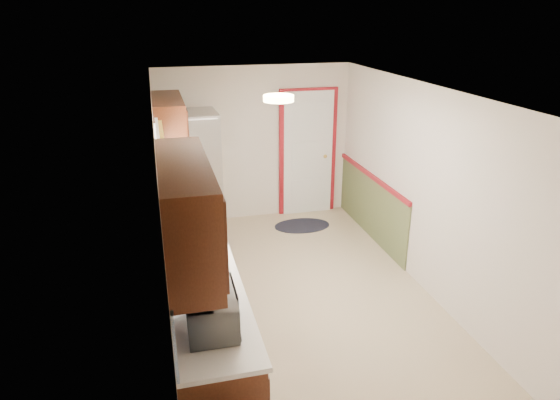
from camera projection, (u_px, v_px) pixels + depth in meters
room_shell at (301, 200)px, 5.50m from camera, size 3.20×5.20×2.52m
kitchen_run at (192, 256)px, 5.09m from camera, size 0.63×4.00×2.20m
back_wall_trim at (321, 164)px, 7.84m from camera, size 1.12×2.30×2.08m
ceiling_fixture at (279, 98)px, 4.83m from camera, size 0.30×0.30×0.06m
microwave at (212, 307)px, 3.66m from camera, size 0.31×0.55×0.37m
refrigerator at (193, 175)px, 7.22m from camera, size 0.79×0.78×1.84m
rug at (302, 226)px, 7.79m from camera, size 0.89×0.59×0.01m
cooktop at (188, 206)px, 5.99m from camera, size 0.52×0.62×0.02m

